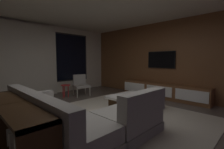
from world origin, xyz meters
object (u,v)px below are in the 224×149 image
at_px(mounted_tv, 161,60).
at_px(console_table_behind_couch, 13,126).
at_px(coffee_table, 134,102).
at_px(side_stool, 65,87).
at_px(media_console, 163,91).
at_px(book_stack_on_coffee_table, 135,96).
at_px(accent_chair_near_window, 81,84).
at_px(sectional_couch, 75,120).

height_order(mounted_tv, console_table_behind_couch, mounted_tv).
height_order(coffee_table, side_stool, side_stool).
xyz_separation_m(media_console, console_table_behind_couch, (-4.58, -0.08, 0.17)).
bearing_deg(media_console, mounted_tv, 47.62).
bearing_deg(media_console, book_stack_on_coffee_table, -175.63).
relative_size(media_console, mounted_tv, 2.98).
bearing_deg(mounted_tv, accent_chair_near_window, 130.54).
relative_size(sectional_couch, side_stool, 5.43).
distance_m(side_stool, media_console, 3.45).
bearing_deg(console_table_behind_couch, accent_chair_near_window, 42.09).
height_order(book_stack_on_coffee_table, side_stool, side_stool).
distance_m(coffee_table, media_console, 1.71).
relative_size(coffee_table, side_stool, 2.52).
bearing_deg(side_stool, media_console, -46.63).
distance_m(sectional_couch, book_stack_on_coffee_table, 1.83).
height_order(book_stack_on_coffee_table, accent_chair_near_window, accent_chair_near_window).
relative_size(sectional_couch, accent_chair_near_window, 3.21).
relative_size(book_stack_on_coffee_table, accent_chair_near_window, 0.38).
distance_m(coffee_table, console_table_behind_couch, 2.88).
distance_m(side_stool, console_table_behind_couch, 3.41).
bearing_deg(mounted_tv, sectional_couch, -173.88).
distance_m(mounted_tv, console_table_behind_couch, 4.86).
bearing_deg(sectional_couch, console_table_behind_couch, 171.83).
relative_size(coffee_table, book_stack_on_coffee_table, 3.96).
bearing_deg(book_stack_on_coffee_table, side_stool, 101.40).
bearing_deg(console_table_behind_couch, mounted_tv, 3.38).
xyz_separation_m(sectional_couch, media_console, (3.67, 0.21, -0.04)).
xyz_separation_m(coffee_table, console_table_behind_couch, (-2.87, -0.05, 0.23)).
bearing_deg(accent_chair_near_window, console_table_behind_couch, -137.91).
bearing_deg(side_stool, accent_chair_near_window, -4.19).
relative_size(coffee_table, accent_chair_near_window, 1.49).
bearing_deg(book_stack_on_coffee_table, console_table_behind_couch, 178.80).
relative_size(side_stool, console_table_behind_couch, 0.22).
height_order(accent_chair_near_window, mounted_tv, mounted_tv).
height_order(sectional_couch, book_stack_on_coffee_table, sectional_couch).
distance_m(book_stack_on_coffee_table, media_console, 1.85).
height_order(sectional_couch, media_console, sectional_couch).
height_order(sectional_couch, mounted_tv, mounted_tv).
distance_m(coffee_table, book_stack_on_coffee_table, 0.27).
bearing_deg(accent_chair_near_window, sectional_couch, -125.46).
bearing_deg(mounted_tv, book_stack_on_coffee_table, -170.47).
height_order(coffee_table, mounted_tv, mounted_tv).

